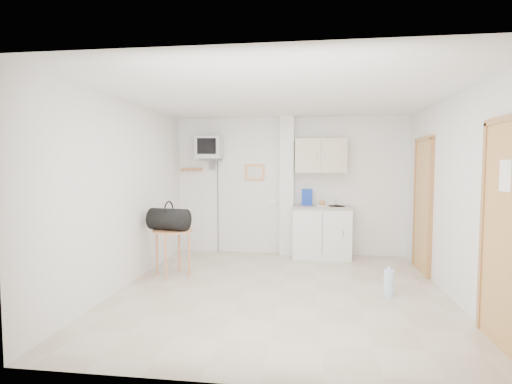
# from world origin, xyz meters

# --- Properties ---
(ground) EXTENTS (4.50, 4.50, 0.00)m
(ground) POSITION_xyz_m (0.00, 0.00, 0.00)
(ground) COLOR #C1B29C
(ground) RESTS_ON ground
(room_envelope) EXTENTS (4.24, 4.54, 2.55)m
(room_envelope) POSITION_xyz_m (0.24, 0.09, 1.54)
(room_envelope) COLOR white
(room_envelope) RESTS_ON ground
(kitchenette) EXTENTS (1.03, 0.58, 2.10)m
(kitchenette) POSITION_xyz_m (0.57, 2.00, 0.80)
(kitchenette) COLOR white
(kitchenette) RESTS_ON ground
(crt_television) EXTENTS (0.44, 0.45, 2.15)m
(crt_television) POSITION_xyz_m (-1.45, 2.02, 1.94)
(crt_television) COLOR slate
(crt_television) RESTS_ON ground
(round_table) EXTENTS (0.58, 0.58, 0.69)m
(round_table) POSITION_xyz_m (-1.64, 0.51, 0.59)
(round_table) COLOR #BE7849
(round_table) RESTS_ON ground
(duffel_bag) EXTENTS (0.63, 0.42, 0.43)m
(duffel_bag) POSITION_xyz_m (-1.67, 0.46, 0.85)
(duffel_bag) COLOR black
(duffel_bag) RESTS_ON round_table
(water_bottle) EXTENTS (0.13, 0.13, 0.38)m
(water_bottle) POSITION_xyz_m (1.35, -0.02, 0.17)
(water_bottle) COLOR silver
(water_bottle) RESTS_ON ground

